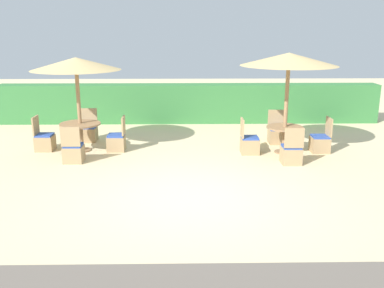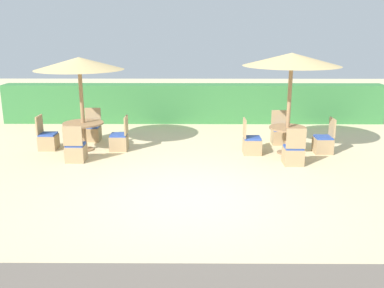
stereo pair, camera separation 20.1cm
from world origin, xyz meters
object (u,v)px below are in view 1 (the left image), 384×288
object	(u,v)px
parasol_back_right	(289,60)
round_table_back_right	(285,133)
patio_chair_back_right_north	(277,134)
patio_chair_back_left_north	(89,132)
patio_chair_back_right_west	(249,144)
patio_chair_back_right_south	(291,153)
patio_chair_back_left_south	(73,152)
parasol_back_left	(76,64)
patio_chair_back_left_west	(44,141)
patio_chair_back_left_east	(117,141)
round_table_back_left	(80,129)
patio_chair_back_right_east	(320,142)

from	to	relation	value
parasol_back_right	round_table_back_right	bearing A→B (deg)	90.00
parasol_back_right	patio_chair_back_right_north	bearing A→B (deg)	89.56
parasol_back_right	patio_chair_back_left_north	bearing A→B (deg)	166.65
patio_chair_back_right_west	patio_chair_back_right_south	bearing A→B (deg)	44.59
patio_chair_back_left_south	round_table_back_right	distance (m)	5.39
parasol_back_left	round_table_back_right	xyz separation A→B (m)	(5.38, -0.27, -1.76)
patio_chair_back_right_north	patio_chair_back_left_south	bearing A→B (deg)	17.63
parasol_back_right	patio_chair_back_left_west	bearing A→B (deg)	177.10
patio_chair_back_left_north	patio_chair_back_right_north	bearing A→B (deg)	176.53
patio_chair_back_left_east	patio_chair_back_right_south	size ratio (longest dim) A/B	1.00
patio_chair_back_right_north	patio_chair_back_right_south	xyz separation A→B (m)	(-0.05, -1.91, 0.00)
patio_chair_back_left_north	round_table_back_left	bearing A→B (deg)	91.12
patio_chair_back_left_east	round_table_back_right	bearing A→B (deg)	-93.27
patio_chair_back_left_south	parasol_back_right	size ratio (longest dim) A/B	0.36
round_table_back_right	patio_chair_back_right_south	distance (m)	1.00
parasol_back_left	patio_chair_back_right_west	distance (m)	4.90
patio_chair_back_left_east	patio_chair_back_right_east	bearing A→B (deg)	-92.40
round_table_back_left	parasol_back_right	xyz separation A→B (m)	(5.38, -0.27, 1.82)
parasol_back_right	patio_chair_back_right_west	bearing A→B (deg)	-176.33
patio_chair_back_right_east	patio_chair_back_right_west	bearing A→B (deg)	92.59
patio_chair_back_left_north	patio_chair_back_left_east	distance (m)	1.41
patio_chair_back_left_east	round_table_back_left	bearing A→B (deg)	89.01
patio_chair_back_left_east	patio_chair_back_right_west	world-z (taller)	same
patio_chair_back_left_west	patio_chair_back_right_south	world-z (taller)	same
round_table_back_right	round_table_back_left	bearing A→B (deg)	177.13
patio_chair_back_left_west	patio_chair_back_right_east	bearing A→B (deg)	87.69
patio_chair_back_left_north	patio_chair_back_right_south	size ratio (longest dim) A/B	1.00
parasol_back_left	patio_chair_back_right_east	world-z (taller)	parasol_back_left
parasol_back_left	parasol_back_right	size ratio (longest dim) A/B	0.95
parasol_back_right	patio_chair_back_right_east	distance (m)	2.36
patio_chair_back_left_south	patio_chair_back_right_west	size ratio (longest dim) A/B	1.00
patio_chair_back_left_north	round_table_back_right	bearing A→B (deg)	166.65
patio_chair_back_right_east	patio_chair_back_left_west	bearing A→B (deg)	87.69
parasol_back_right	patio_chair_back_right_east	world-z (taller)	parasol_back_right
patio_chair_back_left_south	patio_chair_back_right_west	xyz separation A→B (m)	(4.40, 0.69, 0.00)
patio_chair_back_left_north	patio_chair_back_right_west	size ratio (longest dim) A/B	1.00
patio_chair_back_left_west	patio_chair_back_right_south	bearing A→B (deg)	78.54
parasol_back_left	patio_chair_back_left_west	xyz separation A→B (m)	(-1.00, 0.05, -2.03)
round_table_back_right	patio_chair_back_left_west	bearing A→B (deg)	177.10
patio_chair_back_right_north	round_table_back_left	bearing A→B (deg)	7.23
patio_chair_back_left_south	patio_chair_back_left_north	bearing A→B (deg)	91.81
patio_chair_back_left_east	patio_chair_back_right_east	distance (m)	5.41
patio_chair_back_left_south	patio_chair_back_right_north	world-z (taller)	same
patio_chair_back_right_north	patio_chair_back_right_east	xyz separation A→B (m)	(0.97, -0.93, 0.00)
parasol_back_right	patio_chair_back_right_east	bearing A→B (deg)	1.56
round_table_back_left	patio_chair_back_left_north	distance (m)	1.06
patio_chair_back_left_north	patio_chair_back_right_east	bearing A→B (deg)	168.86
round_table_back_left	round_table_back_right	bearing A→B (deg)	-2.87
parasol_back_left	patio_chair_back_right_west	size ratio (longest dim) A/B	2.65
patio_chair_back_left_south	patio_chair_back_right_east	bearing A→B (deg)	6.97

